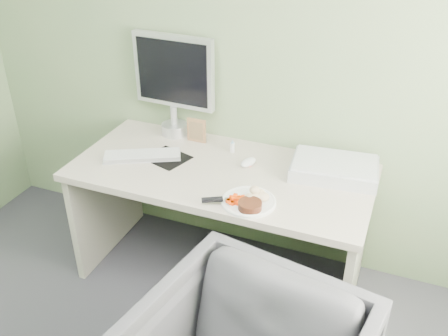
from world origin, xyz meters
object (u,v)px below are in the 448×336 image
at_px(plate, 249,202).
at_px(monitor, 174,80).
at_px(desk, 221,198).
at_px(scanner, 334,169).

distance_m(plate, monitor, 0.93).
height_order(desk, scanner, scanner).
bearing_deg(scanner, desk, -169.03).
bearing_deg(plate, monitor, 139.87).
bearing_deg(monitor, desk, -34.45).
height_order(plate, scanner, scanner).
relative_size(desk, monitor, 2.67).
bearing_deg(monitor, scanner, -5.87).
distance_m(plate, scanner, 0.53).
relative_size(desk, plate, 6.07).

